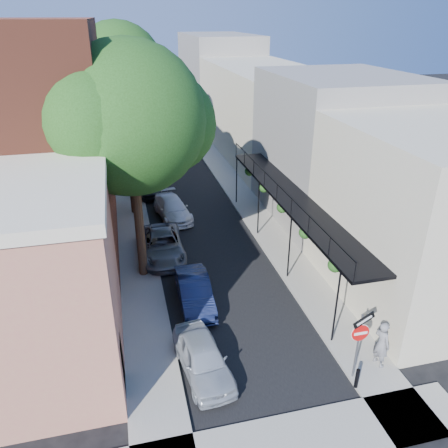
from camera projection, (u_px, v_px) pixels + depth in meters
ground at (281, 417)px, 14.59m from camera, size 160.00×160.00×0.00m
road_surface at (169, 158)px, 40.86m from camera, size 6.00×64.00×0.01m
sidewalk_left at (125, 161)px, 39.99m from camera, size 2.00×64.00×0.12m
sidewalk_right at (211, 155)px, 41.69m from camera, size 2.00×64.00×0.12m
sidewalk_cross at (292, 441)px, 13.69m from camera, size 12.00×2.00×0.12m
buildings_left at (54, 112)px, 35.66m from camera, size 10.10×59.10×12.00m
buildings_right at (264, 107)px, 40.41m from camera, size 9.80×55.00×10.00m
sign_post at (360, 335)px, 15.23m from camera, size 0.89×0.17×2.99m
bollard at (357, 378)px, 15.44m from camera, size 0.14×0.14×0.80m
oak_near at (139, 121)px, 19.44m from camera, size 7.48×6.80×11.42m
oak_mid at (131, 106)px, 26.77m from camera, size 6.60×6.00×10.20m
oak_far at (125, 70)px, 34.18m from camera, size 7.70×7.00×11.90m
parked_car_a at (203, 358)px, 16.15m from camera, size 2.05×4.08×1.33m
parked_car_b at (195, 292)px, 20.01m from camera, size 1.49×4.09×1.34m
parked_car_c at (163, 245)px, 24.03m from camera, size 2.32×4.89×1.35m
parked_car_d at (172, 208)px, 28.65m from camera, size 2.41×4.71×1.31m
parked_car_e at (148, 187)px, 32.32m from camera, size 1.92×3.94×1.29m
parked_car_f at (144, 162)px, 37.64m from camera, size 1.68×4.12×1.33m
parked_car_g at (148, 146)px, 42.11m from camera, size 2.60×5.04×1.36m
pedestrian at (382, 344)px, 16.24m from camera, size 0.58×0.77×1.92m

